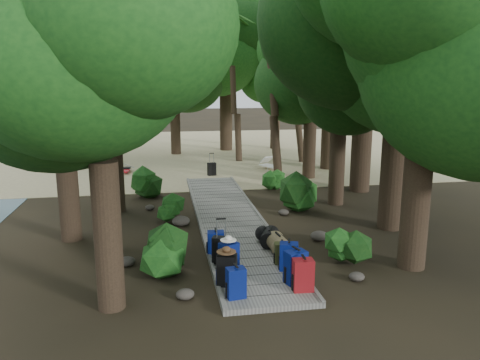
{
  "coord_description": "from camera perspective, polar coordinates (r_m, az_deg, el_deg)",
  "views": [
    {
      "loc": [
        -2.01,
        -12.91,
        4.31
      ],
      "look_at": [
        0.56,
        2.34,
        1.0
      ],
      "focal_mm": 35.0,
      "sensor_mm": 36.0,
      "label": 1
    }
  ],
  "objects": [
    {
      "name": "boardwalk",
      "position": [
        14.68,
        -1.29,
        -4.75
      ],
      "size": [
        2.0,
        12.0,
        0.12
      ],
      "primitive_type": "cube",
      "color": "gray",
      "rests_on": "ground"
    },
    {
      "name": "tree_left_b",
      "position": [
        13.14,
        -21.04,
        9.87
      ],
      "size": [
        4.43,
        4.43,
        7.97
      ],
      "primitive_type": null,
      "color": "black",
      "rests_on": "ground"
    },
    {
      "name": "sand_beach",
      "position": [
        29.29,
        -5.55,
        3.6
      ],
      "size": [
        40.0,
        22.0,
        0.02
      ],
      "primitive_type": "cube",
      "color": "tan",
      "rests_on": "ground"
    },
    {
      "name": "backpack_left_b",
      "position": [
        9.87,
        -1.6,
        -10.7
      ],
      "size": [
        0.47,
        0.39,
        0.74
      ],
      "primitive_type": null,
      "rotation": [
        0.0,
        0.0,
        -0.29
      ],
      "color": "black",
      "rests_on": "boardwalk"
    },
    {
      "name": "duffel_right_black",
      "position": [
        12.19,
        3.65,
        -6.97
      ],
      "size": [
        0.64,
        0.8,
        0.43
      ],
      "primitive_type": null,
      "rotation": [
        0.0,
        0.0,
        -0.34
      ],
      "color": "black",
      "rests_on": "boardwalk"
    },
    {
      "name": "rock_left_a",
      "position": [
        9.72,
        -6.71,
        -13.66
      ],
      "size": [
        0.38,
        0.34,
        0.21
      ],
      "primitive_type": null,
      "color": "#4C473F",
      "rests_on": "ground"
    },
    {
      "name": "hat_white",
      "position": [
        10.36,
        -1.43,
        -7.05
      ],
      "size": [
        0.36,
        0.36,
        0.12
      ],
      "primitive_type": null,
      "color": "silver",
      "rests_on": "backpack_left_c"
    },
    {
      "name": "shrub_left_b",
      "position": [
        14.71,
        -8.33,
        -3.43
      ],
      "size": [
        0.91,
        0.91,
        0.82
      ],
      "primitive_type": null,
      "color": "#154716",
      "rests_on": "ground"
    },
    {
      "name": "backpack_right_d",
      "position": [
        11.05,
        5.18,
        -8.74
      ],
      "size": [
        0.39,
        0.31,
        0.55
      ],
      "primitive_type": null,
      "rotation": [
        0.0,
        0.0,
        -0.14
      ],
      "color": "#3A3C1B",
      "rests_on": "boardwalk"
    },
    {
      "name": "shrub_left_a",
      "position": [
        10.83,
        -9.21,
        -8.63
      ],
      "size": [
        1.13,
        1.13,
        1.02
      ],
      "primitive_type": null,
      "color": "#154716",
      "rests_on": "ground"
    },
    {
      "name": "backpack_right_b",
      "position": [
        10.03,
        6.79,
        -10.28
      ],
      "size": [
        0.5,
        0.41,
        0.78
      ],
      "primitive_type": null,
      "rotation": [
        0.0,
        0.0,
        0.29
      ],
      "color": "navy",
      "rests_on": "boardwalk"
    },
    {
      "name": "rock_right_c",
      "position": [
        15.32,
        5.34,
        -3.94
      ],
      "size": [
        0.35,
        0.31,
        0.19
      ],
      "primitive_type": null,
      "color": "#4C473F",
      "rests_on": "ground"
    },
    {
      "name": "tree_right_d",
      "position": [
        18.76,
        15.22,
        15.52
      ],
      "size": [
        6.07,
        6.07,
        11.13
      ],
      "primitive_type": null,
      "color": "black",
      "rests_on": "ground"
    },
    {
      "name": "backpack_left_c",
      "position": [
        10.54,
        -1.37,
        -9.18
      ],
      "size": [
        0.48,
        0.43,
        0.74
      ],
      "primitive_type": null,
      "rotation": [
        0.0,
        0.0,
        0.46
      ],
      "color": "navy",
      "rests_on": "boardwalk"
    },
    {
      "name": "rock_right_a",
      "position": [
        10.77,
        14.05,
        -11.35
      ],
      "size": [
        0.35,
        0.31,
        0.19
      ],
      "primitive_type": null,
      "color": "#4C473F",
      "rests_on": "ground"
    },
    {
      "name": "duffel_right_khaki",
      "position": [
        11.74,
        4.61,
        -7.72
      ],
      "size": [
        0.5,
        0.7,
        0.45
      ],
      "primitive_type": null,
      "rotation": [
        0.0,
        0.0,
        0.08
      ],
      "color": "brown",
      "rests_on": "boardwalk"
    },
    {
      "name": "tree_right_b",
      "position": [
        14.06,
        19.07,
        14.62
      ],
      "size": [
        5.7,
        5.7,
        10.18
      ],
      "primitive_type": null,
      "color": "black",
      "rests_on": "ground"
    },
    {
      "name": "tree_right_e",
      "position": [
        20.83,
        8.69,
        11.2
      ],
      "size": [
        4.49,
        4.49,
        8.08
      ],
      "primitive_type": null,
      "color": "black",
      "rests_on": "ground"
    },
    {
      "name": "suitcase_on_boardwalk",
      "position": [
        11.02,
        -2.3,
        -8.52
      ],
      "size": [
        0.46,
        0.35,
        0.63
      ],
      "primitive_type": null,
      "rotation": [
        0.0,
        0.0,
        -0.34
      ],
      "color": "black",
      "rests_on": "boardwalk"
    },
    {
      "name": "palm_right_c",
      "position": [
        25.27,
        0.37,
        10.92
      ],
      "size": [
        4.77,
        4.77,
        7.58
      ],
      "primitive_type": null,
      "color": "#174011",
      "rests_on": "ground"
    },
    {
      "name": "hat_brown",
      "position": [
        9.68,
        -1.68,
        -8.42
      ],
      "size": [
        0.4,
        0.4,
        0.12
      ],
      "primitive_type": null,
      "color": "#51351E",
      "rests_on": "backpack_left_b"
    },
    {
      "name": "backpack_left_a",
      "position": [
        9.35,
        -0.5,
        -12.24
      ],
      "size": [
        0.4,
        0.31,
        0.68
      ],
      "primitive_type": null,
      "rotation": [
        0.0,
        0.0,
        0.16
      ],
      "color": "navy",
      "rests_on": "boardwalk"
    },
    {
      "name": "rock_right_b",
      "position": [
        13.07,
        9.64,
        -6.73
      ],
      "size": [
        0.49,
        0.44,
        0.27
      ],
      "primitive_type": null,
      "color": "#4C473F",
      "rests_on": "ground"
    },
    {
      "name": "rock_left_b",
      "position": [
        11.54,
        -13.62,
        -9.62
      ],
      "size": [
        0.4,
        0.36,
        0.22
      ],
      "primitive_type": null,
      "color": "#4C473F",
      "rests_on": "ground"
    },
    {
      "name": "backpack_left_d",
      "position": [
        11.61,
        -2.97,
        -7.47
      ],
      "size": [
        0.43,
        0.33,
        0.62
      ],
      "primitive_type": null,
      "rotation": [
        0.0,
        0.0,
        -0.09
      ],
      "color": "navy",
      "rests_on": "boardwalk"
    },
    {
      "name": "shrub_right_a",
      "position": [
        11.57,
        12.81,
        -7.89
      ],
      "size": [
        0.93,
        0.93,
        0.84
      ],
      "primitive_type": null,
      "color": "#154716",
      "rests_on": "ground"
    },
    {
      "name": "tree_right_c",
      "position": [
        16.44,
        12.12,
        10.52
      ],
      "size": [
        4.55,
        4.55,
        7.87
      ],
      "primitive_type": null,
      "color": "black",
      "rests_on": "ground"
    },
    {
      "name": "rock_left_d",
      "position": [
        16.14,
        -10.92,
        -3.3
      ],
      "size": [
        0.32,
        0.29,
        0.18
      ],
      "primitive_type": null,
      "color": "#4C473F",
      "rests_on": "ground"
    },
    {
      "name": "tree_back_c",
      "position": [
        29.85,
        4.39,
        12.02
      ],
      "size": [
        4.76,
        4.76,
        8.58
      ],
      "primitive_type": null,
      "color": "black",
      "rests_on": "ground"
    },
    {
      "name": "tree_right_f",
      "position": [
        23.26,
        11.23,
        14.92
      ],
      "size": [
        6.22,
        6.22,
        11.1
      ],
      "primitive_type": null,
      "color": "black",
      "rests_on": "ground"
    },
    {
      "name": "shrub_right_c",
      "position": [
        18.91,
        4.12,
        -0.05
      ],
      "size": [
        0.77,
        0.77,
        0.69
      ],
      "primitive_type": null,
      "color": "#154716",
      "rests_on": "ground"
    },
    {
      "name": "rock_right_d",
      "position": [
        17.96,
        6.05,
        -1.42
      ],
      "size": [
        0.5,
        0.45,
        0.28
      ],
      "primitive_type": null,
      "color": "#4C473F",
      "rests_on": "ground"
    },
    {
      "name": "tree_back_b",
      "position": [
        29.19,
        -1.77,
        14.48
      ],
      "size": [
        6.19,
        6.19,
        11.06
      ],
      "primitive_type": null,
      "color": "black",
      "rests_on": "ground"
    },
    {
      "name": "ground",
      "position": [
        13.76,
        -0.68,
        -6.18
      ],
      "size": [
        120.0,
        120.0,
        0.0
      ],
      "primitive_type": "plane",
      "color": "black",
      "rests_on": "ground"
    },
    {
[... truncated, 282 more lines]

